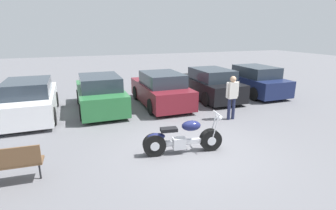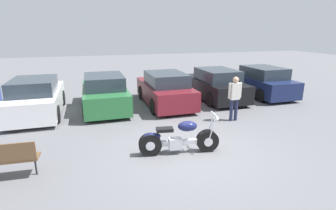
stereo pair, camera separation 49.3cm
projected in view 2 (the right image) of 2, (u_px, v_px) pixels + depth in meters
ground_plane at (189, 150)px, 7.26m from camera, size 60.00×60.00×0.00m
motorcycle at (178, 139)px, 6.99m from camera, size 2.18×0.75×1.06m
parked_car_white at (36, 98)px, 10.15m from camera, size 1.80×4.07×1.46m
parked_car_green at (105, 93)px, 11.00m from camera, size 1.80×4.07×1.46m
parked_car_maroon at (165, 90)px, 11.56m from camera, size 1.80×4.07×1.46m
parked_car_black at (215, 85)px, 12.56m from camera, size 1.80×4.07×1.46m
parked_car_navy at (261, 82)px, 13.35m from camera, size 1.80×4.07×1.46m
park_bench at (2, 158)px, 5.68m from camera, size 1.46×0.47×0.89m
person_standing at (235, 95)px, 9.41m from camera, size 0.52×0.22×1.63m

